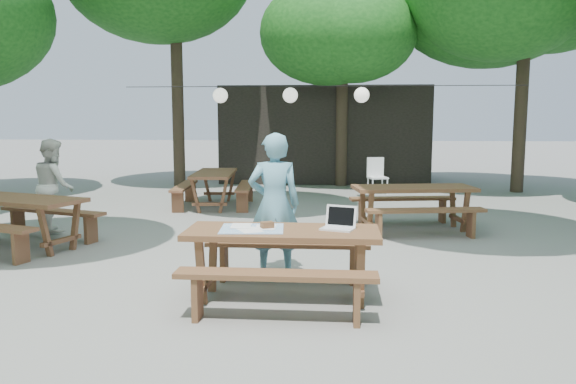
% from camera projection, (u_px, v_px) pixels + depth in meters
% --- Properties ---
extents(ground, '(80.00, 80.00, 0.00)m').
position_uv_depth(ground, '(268.00, 271.00, 7.01)').
color(ground, slate).
rests_on(ground, ground).
extents(pavilion, '(6.00, 3.00, 2.80)m').
position_uv_depth(pavilion, '(325.00, 134.00, 17.16)').
color(pavilion, black).
rests_on(pavilion, ground).
extents(main_picnic_table, '(2.00, 1.58, 0.75)m').
position_uv_depth(main_picnic_table, '(282.00, 263.00, 5.86)').
color(main_picnic_table, brown).
rests_on(main_picnic_table, ground).
extents(picnic_table_nw, '(2.29, 2.09, 0.75)m').
position_uv_depth(picnic_table_nw, '(18.00, 222.00, 8.19)').
color(picnic_table_nw, brown).
rests_on(picnic_table_nw, ground).
extents(picnic_table_ne, '(2.13, 1.87, 0.75)m').
position_uv_depth(picnic_table_ne, '(413.00, 208.00, 9.49)').
color(picnic_table_ne, brown).
rests_on(picnic_table_ne, ground).
extents(picnic_table_far_w, '(1.74, 2.06, 0.75)m').
position_uv_depth(picnic_table_far_w, '(215.00, 189.00, 11.99)').
color(picnic_table_far_w, brown).
rests_on(picnic_table_far_w, ground).
extents(woman, '(0.68, 0.50, 1.72)m').
position_uv_depth(woman, '(274.00, 204.00, 6.77)').
color(woman, '#68A8BE').
rests_on(woman, ground).
extents(second_person, '(0.92, 0.96, 1.56)m').
position_uv_depth(second_person, '(54.00, 185.00, 9.38)').
color(second_person, silver).
rests_on(second_person, ground).
extents(plastic_chair, '(0.54, 0.54, 0.90)m').
position_uv_depth(plastic_chair, '(377.00, 183.00, 14.14)').
color(plastic_chair, white).
rests_on(plastic_chair, ground).
extents(laptop, '(0.39, 0.35, 0.24)m').
position_uv_depth(laptop, '(339.00, 223.00, 5.85)').
color(laptop, white).
rests_on(laptop, main_picnic_table).
extents(tabletop_clutter, '(0.69, 0.60, 0.08)m').
position_uv_depth(tabletop_clutter, '(255.00, 228.00, 5.84)').
color(tabletop_clutter, '#3A85C6').
rests_on(tabletop_clutter, main_picnic_table).
extents(paper_lanterns, '(9.00, 0.34, 0.38)m').
position_uv_depth(paper_lanterns, '(291.00, 95.00, 12.64)').
color(paper_lanterns, black).
rests_on(paper_lanterns, ground).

